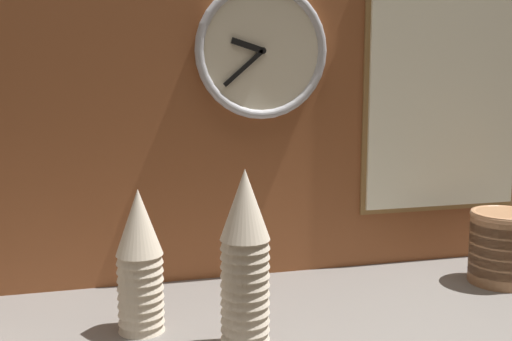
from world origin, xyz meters
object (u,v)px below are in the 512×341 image
(cup_stack_center_left, at_px, (140,260))
(bowl_stack_far_right, at_px, (503,245))
(wall_clock, at_px, (262,51))
(menu_board, at_px, (445,89))
(cup_stack_center, at_px, (245,260))

(cup_stack_center_left, bearing_deg, bowl_stack_far_right, 4.15)
(bowl_stack_far_right, relative_size, wall_clock, 0.54)
(wall_clock, bearing_deg, menu_board, 1.13)
(cup_stack_center_left, bearing_deg, menu_board, 18.06)
(cup_stack_center_left, bearing_deg, wall_clock, 38.82)
(cup_stack_center_left, distance_m, bowl_stack_far_right, 0.79)
(cup_stack_center, relative_size, wall_clock, 1.05)
(wall_clock, bearing_deg, cup_stack_center, -109.51)
(cup_stack_center, distance_m, menu_board, 0.73)
(bowl_stack_far_right, bearing_deg, wall_clock, 160.77)
(cup_stack_center_left, distance_m, menu_board, 0.83)
(cup_stack_center, bearing_deg, menu_board, 32.11)
(menu_board, bearing_deg, bowl_stack_far_right, -74.67)
(cup_stack_center_left, height_order, menu_board, menu_board)
(cup_stack_center, bearing_deg, cup_stack_center_left, 143.75)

